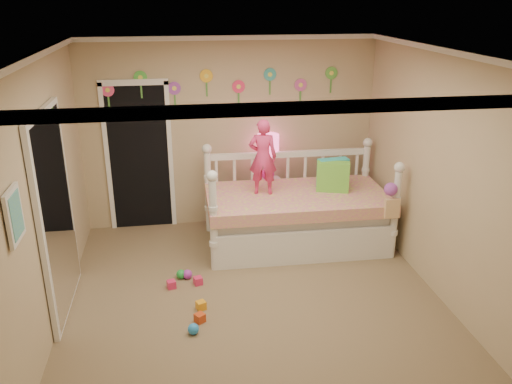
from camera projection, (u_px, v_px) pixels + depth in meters
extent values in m
cube|color=#7F684C|center=(256.00, 304.00, 5.57)|extent=(4.00, 4.50, 0.01)
cube|color=white|center=(255.00, 54.00, 4.65)|extent=(4.00, 4.50, 0.01)
cube|color=tan|center=(230.00, 133.00, 7.19)|extent=(4.00, 0.01, 2.60)
cube|color=tan|center=(42.00, 202.00, 4.82)|extent=(0.01, 4.50, 2.60)
cube|color=tan|center=(446.00, 180.00, 5.40)|extent=(0.01, 4.50, 2.60)
cube|color=#26C1B2|center=(333.00, 173.00, 6.82)|extent=(0.41, 0.19, 0.39)
cube|color=#6DCE3E|center=(333.00, 177.00, 6.70)|extent=(0.44, 0.27, 0.39)
imported|color=#E93470|center=(263.00, 157.00, 6.52)|extent=(0.39, 0.29, 0.97)
cube|color=white|center=(268.00, 202.00, 7.44)|extent=(0.43, 0.36, 0.65)
sphere|color=#EA1F95|center=(268.00, 174.00, 7.29)|extent=(0.18, 0.18, 0.18)
cylinder|color=#EA1F95|center=(268.00, 161.00, 7.22)|extent=(0.03, 0.03, 0.38)
cylinder|color=#FF4C95|center=(268.00, 144.00, 7.14)|extent=(0.30, 0.30, 0.28)
cube|color=black|center=(139.00, 156.00, 7.08)|extent=(0.90, 0.04, 2.07)
cube|color=white|center=(56.00, 214.00, 5.19)|extent=(0.07, 1.30, 2.10)
cube|color=white|center=(14.00, 215.00, 3.90)|extent=(0.05, 0.34, 0.42)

